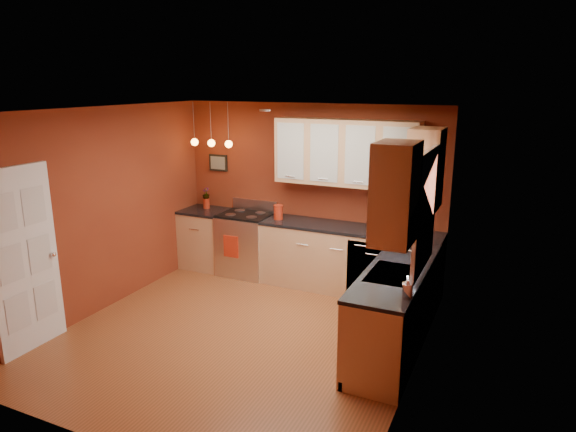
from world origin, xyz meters
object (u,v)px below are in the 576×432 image
at_px(red_canister, 278,212).
at_px(soap_pump, 407,287).
at_px(gas_range, 246,243).
at_px(sink, 394,276).
at_px(coffee_maker, 396,223).

bearing_deg(red_canister, soap_pump, -41.19).
distance_m(gas_range, sink, 3.05).
height_order(gas_range, coffee_maker, coffee_maker).
bearing_deg(sink, soap_pump, -65.74).
bearing_deg(gas_range, sink, -29.78).
bearing_deg(red_canister, gas_range, 176.47).
distance_m(sink, soap_pump, 0.62).
xyz_separation_m(red_canister, coffee_maker, (1.71, 0.11, 0.01)).
height_order(gas_range, red_canister, red_canister).
height_order(coffee_maker, soap_pump, coffee_maker).
bearing_deg(coffee_maker, sink, -76.86).
bearing_deg(red_canister, coffee_maker, 3.56).
bearing_deg(sink, coffee_maker, 102.35).
xyz_separation_m(gas_range, soap_pump, (2.87, -2.05, 0.56)).
xyz_separation_m(sink, soap_pump, (0.25, -0.55, 0.13)).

